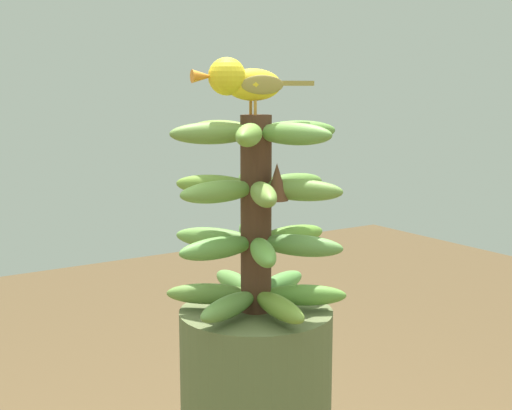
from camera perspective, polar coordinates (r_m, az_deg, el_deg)
banana_bunch at (r=1.15m, az=0.03°, el=-0.77°), size 0.30×0.30×0.32m
perched_bird at (r=1.12m, az=-1.24°, el=10.03°), size 0.07×0.20×0.09m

